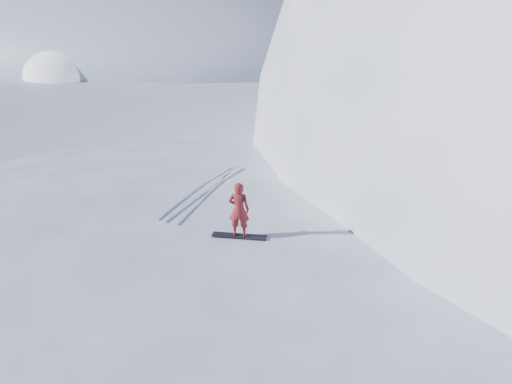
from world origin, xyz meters
TOP-DOWN VIEW (x-y plane):
  - ground at (0.00, 0.00)m, footprint 400.00×400.00m
  - near_ridge at (1.00, 3.00)m, footprint 36.00×28.00m
  - far_ridge_a at (-70.00, 60.00)m, footprint 120.00×70.00m
  - far_ridge_c at (-40.00, 110.00)m, footprint 140.00×90.00m
  - wind_bumps at (-0.56, 2.12)m, footprint 16.00×14.40m
  - snowboard at (2.01, 1.50)m, footprint 1.67×0.92m
  - snowboarder at (2.01, 1.50)m, footprint 0.74×0.62m
  - vapor_plume at (-44.58, 30.85)m, footprint 10.28×8.22m
  - board_tracks at (-1.15, 4.07)m, footprint 2.01×5.94m

SIDE VIEW (x-z plane):
  - ground at x=0.00m, z-range 0.00..0.00m
  - near_ridge at x=1.00m, z-range -2.40..2.40m
  - far_ridge_a at x=-70.00m, z-range -14.00..14.00m
  - far_ridge_c at x=-40.00m, z-range -18.00..18.00m
  - wind_bumps at x=-0.56m, z-range -0.50..0.50m
  - vapor_plume at x=-44.58m, z-range -3.60..3.60m
  - snowboard at x=2.01m, z-range 2.40..2.43m
  - board_tracks at x=-1.15m, z-range 2.40..2.44m
  - snowboarder at x=2.01m, z-range 2.43..4.15m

